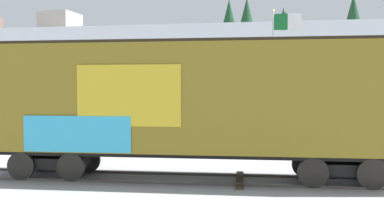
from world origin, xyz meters
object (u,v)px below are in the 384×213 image
Objects in this scene: freight_car at (191,100)px; flagpole at (280,53)px; parked_car_red at (93,134)px; parked_car_silver at (231,134)px.

flagpole reaches higher than freight_car.
freight_car is at bearing -45.26° from parked_car_red.
freight_car reaches higher than parked_car_red.
flagpole is 1.64× the size of parked_car_red.
parked_car_silver is (1.00, 6.14, -1.74)m from freight_car.
parked_car_red is at bearing -175.64° from parked_car_silver.
freight_car is 12.47m from flagpole.
parked_car_silver is at bearing -114.56° from flagpole.
parked_car_silver is (-2.53, -5.55, -4.29)m from flagpole.
freight_car is 8.14m from parked_car_red.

